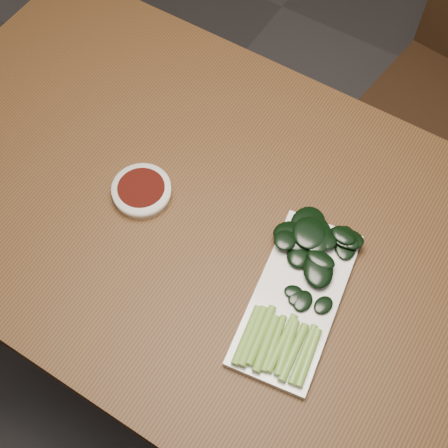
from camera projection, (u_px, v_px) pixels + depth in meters
ground at (223, 346)px, 1.83m from camera, size 6.00×6.00×0.00m
table at (222, 237)px, 1.24m from camera, size 1.40×0.80×0.75m
sauce_bowl at (142, 191)px, 1.19m from camera, size 0.11×0.11×0.03m
serving_plate at (296, 298)px, 1.09m from camera, size 0.19×0.34×0.01m
gai_lan at (302, 275)px, 1.09m from camera, size 0.19×0.34×0.03m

